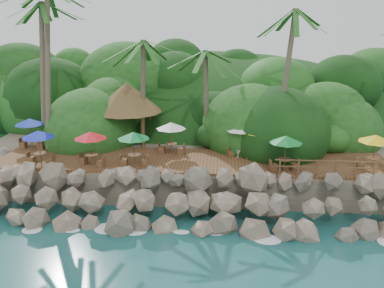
{
  "coord_description": "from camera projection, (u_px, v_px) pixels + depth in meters",
  "views": [
    {
      "loc": [
        1.96,
        -19.59,
        11.18
      ],
      "look_at": [
        0.0,
        6.0,
        3.4
      ],
      "focal_mm": 37.91,
      "sensor_mm": 36.0,
      "label": 1
    }
  ],
  "objects": [
    {
      "name": "jungle_foliage",
      "position": [
        200.0,
        151.0,
        36.39
      ],
      "size": [
        44.0,
        16.0,
        12.0
      ],
      "primitive_type": null,
      "color": "#143811",
      "rests_on": "ground"
    },
    {
      "name": "foam_line",
      "position": [
        184.0,
        232.0,
        22.36
      ],
      "size": [
        25.2,
        0.8,
        0.06
      ],
      "color": "white",
      "rests_on": "ground"
    },
    {
      "name": "waiter",
      "position": [
        240.0,
        146.0,
        27.35
      ],
      "size": [
        0.69,
        0.59,
        1.6
      ],
      "primitive_type": "imported",
      "rotation": [
        0.0,
        0.0,
        3.57
      ],
      "color": "white",
      "rests_on": "terrace"
    },
    {
      "name": "terrace",
      "position": [
        192.0,
        161.0,
        27.17
      ],
      "size": [
        26.0,
        5.0,
        0.2
      ],
      "primitive_type": "cube",
      "color": "brown",
      "rests_on": "land_base"
    },
    {
      "name": "jungle_hill",
      "position": [
        204.0,
        128.0,
        44.5
      ],
      "size": [
        44.8,
        28.0,
        15.4
      ],
      "primitive_type": "ellipsoid",
      "color": "#143811",
      "rests_on": "ground"
    },
    {
      "name": "dining_clusters",
      "position": [
        188.0,
        134.0,
        26.41
      ],
      "size": [
        25.24,
        5.27,
        2.24
      ],
      "color": "brown",
      "rests_on": "terrace"
    },
    {
      "name": "railing",
      "position": [
        336.0,
        167.0,
        24.08
      ],
      "size": [
        7.2,
        0.1,
        1.0
      ],
      "color": "brown",
      "rests_on": "terrace"
    },
    {
      "name": "palapa",
      "position": [
        127.0,
        97.0,
        30.14
      ],
      "size": [
        5.22,
        5.22,
        4.6
      ],
      "color": "brown",
      "rests_on": "ground"
    },
    {
      "name": "palms",
      "position": [
        187.0,
        18.0,
        27.3
      ],
      "size": [
        31.78,
        7.17,
        12.47
      ],
      "color": "brown",
      "rests_on": "ground"
    },
    {
      "name": "land_base",
      "position": [
        200.0,
        137.0,
        37.04
      ],
      "size": [
        32.0,
        25.2,
        2.1
      ],
      "primitive_type": "cube",
      "color": "gray",
      "rests_on": "ground"
    },
    {
      "name": "ground",
      "position": [
        184.0,
        235.0,
        22.08
      ],
      "size": [
        140.0,
        140.0,
        0.0
      ],
      "primitive_type": "plane",
      "color": "#19514F",
      "rests_on": "ground"
    },
    {
      "name": "seawall",
      "position": [
        187.0,
        201.0,
        23.65
      ],
      "size": [
        29.0,
        4.0,
        2.3
      ],
      "primitive_type": null,
      "color": "gray",
      "rests_on": "ground"
    }
  ]
}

